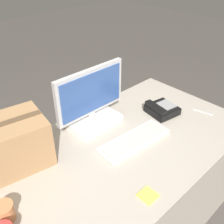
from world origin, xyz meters
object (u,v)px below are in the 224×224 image
Objects in this scene: desk_phone at (162,109)px; paper_cup_right at (5,212)px; cardboard_box at (12,143)px; spoon at (206,113)px; keyboard at (134,140)px; sticky_note_pad at (148,195)px; monitor at (91,105)px.

paper_cup_right is at bearing -168.14° from desk_phone.
paper_cup_right is at bearing -124.05° from cardboard_box.
paper_cup_right is 0.61× the size of spoon.
keyboard is 0.60m from spoon.
desk_phone reaches higher than sticky_note_pad.
desk_phone is (0.42, -0.24, -0.11)m from monitor.
desk_phone is at bearing -148.44° from spoon.
sticky_note_pad is (0.53, -0.34, -0.04)m from paper_cup_right.
sticky_note_pad is (0.34, -0.63, -0.13)m from cardboard_box.
desk_phone is 0.55× the size of cardboard_box.
spoon is at bearing -8.47° from keyboard.
desk_phone is at bearing -14.51° from cardboard_box.
cardboard_box is (-0.58, 0.33, 0.12)m from keyboard.
paper_cup_right reaches higher than desk_phone.
spoon is (0.64, -0.46, -0.14)m from monitor.
desk_phone is at bearing -29.84° from monitor.
cardboard_box reaches higher than sticky_note_pad.
desk_phone is 0.72m from sticky_note_pad.
monitor reaches higher than keyboard.
keyboard is at bearing -29.31° from cardboard_box.
keyboard reaches higher than sticky_note_pad.
spoon is at bearing 11.87° from sticky_note_pad.
paper_cup_right is 0.22× the size of cardboard_box.
desk_phone is at bearing 32.63° from sticky_note_pad.
spoon is at bearing -7.09° from paper_cup_right.
cardboard_box is (-0.95, 0.24, 0.10)m from desk_phone.
monitor is 3.53× the size of spoon.
sticky_note_pad is (-0.24, -0.31, -0.01)m from keyboard.
keyboard is 5.42× the size of paper_cup_right.
cardboard_box is at bearing 179.57° from monitor.
cardboard_box is at bearing 155.01° from keyboard.
paper_cup_right reaches higher than keyboard.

